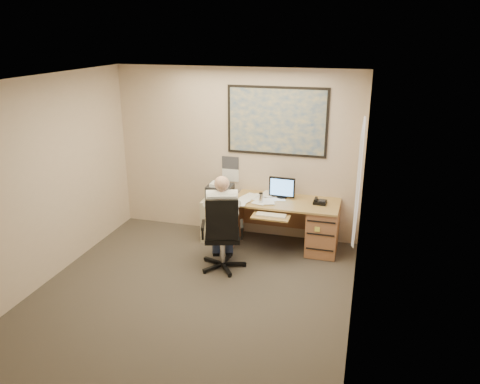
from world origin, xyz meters
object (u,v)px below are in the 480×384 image
(desk, at_px, (307,222))
(office_chair, at_px, (220,248))
(person, at_px, (223,222))
(filing_cabinet, at_px, (220,214))

(desk, relative_size, office_chair, 1.43)
(desk, bearing_deg, person, -139.52)
(desk, height_order, office_chair, office_chair)
(desk, xyz_separation_m, filing_cabinet, (-1.41, 0.02, -0.03))
(desk, relative_size, filing_cabinet, 1.69)
(desk, xyz_separation_m, person, (-1.06, -0.91, 0.24))
(desk, distance_m, person, 1.42)
(filing_cabinet, xyz_separation_m, person, (0.34, -0.93, 0.27))
(office_chair, distance_m, person, 0.36)
(desk, bearing_deg, filing_cabinet, 179.27)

